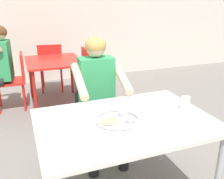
{
  "coord_description": "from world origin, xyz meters",
  "views": [
    {
      "loc": [
        -0.75,
        -1.48,
        1.55
      ],
      "look_at": [
        -0.08,
        0.26,
        0.89
      ],
      "focal_mm": 40.22,
      "sensor_mm": 36.0,
      "label": 1
    }
  ],
  "objects_px": {
    "thali_tray": "(118,120)",
    "chair_red_right": "(92,69)",
    "chair_red_left": "(15,77)",
    "chair_foreground": "(94,105)",
    "diner_foreground": "(99,89)",
    "drinking_cup": "(185,103)",
    "table_background_red": "(54,65)",
    "chair_red_far": "(51,64)",
    "table_foreground": "(125,128)"
  },
  "relations": [
    {
      "from": "drinking_cup",
      "to": "table_foreground",
      "type": "bearing_deg",
      "value": 179.57
    },
    {
      "from": "diner_foreground",
      "to": "chair_red_right",
      "type": "relative_size",
      "value": 1.47
    },
    {
      "from": "table_foreground",
      "to": "chair_red_far",
      "type": "bearing_deg",
      "value": 92.86
    },
    {
      "from": "diner_foreground",
      "to": "chair_red_left",
      "type": "distance_m",
      "value": 1.8
    },
    {
      "from": "chair_red_left",
      "to": "chair_red_right",
      "type": "xyz_separation_m",
      "value": [
        1.19,
        0.01,
        0.01
      ]
    },
    {
      "from": "table_foreground",
      "to": "drinking_cup",
      "type": "relative_size",
      "value": 11.77
    },
    {
      "from": "chair_foreground",
      "to": "chair_red_far",
      "type": "xyz_separation_m",
      "value": [
        -0.18,
        1.98,
        0.02
      ]
    },
    {
      "from": "table_foreground",
      "to": "thali_tray",
      "type": "xyz_separation_m",
      "value": [
        -0.06,
        -0.0,
        0.08
      ]
    },
    {
      "from": "chair_foreground",
      "to": "table_foreground",
      "type": "bearing_deg",
      "value": -92.18
    },
    {
      "from": "chair_foreground",
      "to": "table_background_red",
      "type": "distance_m",
      "value": 1.39
    },
    {
      "from": "chair_foreground",
      "to": "chair_red_far",
      "type": "relative_size",
      "value": 0.95
    },
    {
      "from": "table_foreground",
      "to": "drinking_cup",
      "type": "height_order",
      "value": "drinking_cup"
    },
    {
      "from": "drinking_cup",
      "to": "diner_foreground",
      "type": "xyz_separation_m",
      "value": [
        -0.49,
        0.71,
        -0.06
      ]
    },
    {
      "from": "table_background_red",
      "to": "chair_red_right",
      "type": "xyz_separation_m",
      "value": [
        0.61,
        0.04,
        -0.13
      ]
    },
    {
      "from": "drinking_cup",
      "to": "chair_red_left",
      "type": "bearing_deg",
      "value": 118.61
    },
    {
      "from": "table_foreground",
      "to": "thali_tray",
      "type": "relative_size",
      "value": 3.97
    },
    {
      "from": "chair_red_left",
      "to": "chair_red_far",
      "type": "relative_size",
      "value": 0.97
    },
    {
      "from": "thali_tray",
      "to": "drinking_cup",
      "type": "relative_size",
      "value": 2.96
    },
    {
      "from": "chair_foreground",
      "to": "diner_foreground",
      "type": "distance_m",
      "value": 0.33
    },
    {
      "from": "thali_tray",
      "to": "chair_red_far",
      "type": "bearing_deg",
      "value": 91.69
    },
    {
      "from": "chair_red_left",
      "to": "chair_foreground",
      "type": "bearing_deg",
      "value": -60.7
    },
    {
      "from": "chair_red_left",
      "to": "table_foreground",
      "type": "bearing_deg",
      "value": -72.04
    },
    {
      "from": "chair_red_right",
      "to": "drinking_cup",
      "type": "bearing_deg",
      "value": -88.14
    },
    {
      "from": "table_foreground",
      "to": "drinking_cup",
      "type": "bearing_deg",
      "value": -0.43
    },
    {
      "from": "chair_red_right",
      "to": "table_foreground",
      "type": "bearing_deg",
      "value": -100.7
    },
    {
      "from": "diner_foreground",
      "to": "table_background_red",
      "type": "relative_size",
      "value": 1.33
    },
    {
      "from": "table_foreground",
      "to": "chair_red_right",
      "type": "distance_m",
      "value": 2.36
    },
    {
      "from": "diner_foreground",
      "to": "thali_tray",
      "type": "bearing_deg",
      "value": -97.06
    },
    {
      "from": "thali_tray",
      "to": "chair_red_far",
      "type": "xyz_separation_m",
      "value": [
        -0.09,
        2.9,
        -0.24
      ]
    },
    {
      "from": "thali_tray",
      "to": "diner_foreground",
      "type": "bearing_deg",
      "value": 82.94
    },
    {
      "from": "chair_red_far",
      "to": "thali_tray",
      "type": "bearing_deg",
      "value": -88.31
    },
    {
      "from": "chair_foreground",
      "to": "chair_red_right",
      "type": "distance_m",
      "value": 1.46
    },
    {
      "from": "drinking_cup",
      "to": "chair_red_right",
      "type": "bearing_deg",
      "value": 91.86
    },
    {
      "from": "thali_tray",
      "to": "chair_red_right",
      "type": "bearing_deg",
      "value": 77.91
    },
    {
      "from": "thali_tray",
      "to": "diner_foreground",
      "type": "xyz_separation_m",
      "value": [
        0.09,
        0.7,
        -0.01
      ]
    },
    {
      "from": "table_background_red",
      "to": "chair_red_left",
      "type": "relative_size",
      "value": 1.11
    },
    {
      "from": "thali_tray",
      "to": "table_background_red",
      "type": "distance_m",
      "value": 2.29
    },
    {
      "from": "table_foreground",
      "to": "diner_foreground",
      "type": "distance_m",
      "value": 0.7
    },
    {
      "from": "drinking_cup",
      "to": "table_background_red",
      "type": "bearing_deg",
      "value": 106.67
    },
    {
      "from": "thali_tray",
      "to": "table_background_red",
      "type": "relative_size",
      "value": 0.34
    },
    {
      "from": "table_background_red",
      "to": "chair_red_far",
      "type": "bearing_deg",
      "value": 87.58
    },
    {
      "from": "chair_foreground",
      "to": "table_background_red",
      "type": "bearing_deg",
      "value": 98.54
    },
    {
      "from": "drinking_cup",
      "to": "table_background_red",
      "type": "height_order",
      "value": "drinking_cup"
    },
    {
      "from": "table_foreground",
      "to": "chair_red_left",
      "type": "bearing_deg",
      "value": 107.96
    },
    {
      "from": "table_background_red",
      "to": "table_foreground",
      "type": "bearing_deg",
      "value": -85.72
    },
    {
      "from": "chair_foreground",
      "to": "diner_foreground",
      "type": "bearing_deg",
      "value": -91.82
    },
    {
      "from": "drinking_cup",
      "to": "chair_red_left",
      "type": "height_order",
      "value": "drinking_cup"
    },
    {
      "from": "thali_tray",
      "to": "chair_red_right",
      "type": "height_order",
      "value": "chair_red_right"
    },
    {
      "from": "thali_tray",
      "to": "chair_foreground",
      "type": "bearing_deg",
      "value": 84.15
    },
    {
      "from": "table_background_red",
      "to": "chair_red_right",
      "type": "relative_size",
      "value": 1.11
    }
  ]
}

